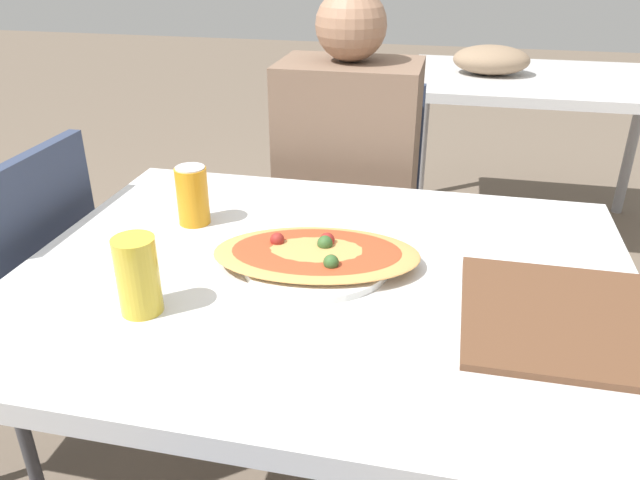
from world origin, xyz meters
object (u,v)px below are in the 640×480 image
object	(u,v)px
pizza_main	(316,256)
drink_glass	(138,276)
chair_far_seated	(352,211)
dining_table	(324,306)
soda_can	(193,195)
person_seated	(347,168)
chair_side_left	(12,306)

from	to	relation	value
pizza_main	drink_glass	size ratio (longest dim) A/B	3.13
chair_far_seated	pizza_main	distance (m)	0.78
dining_table	soda_can	xyz separation A→B (m)	(-0.31, 0.15, 0.14)
dining_table	person_seated	bearing A→B (deg)	96.45
dining_table	soda_can	size ratio (longest dim) A/B	8.96
person_seated	pizza_main	xyz separation A→B (m)	(0.05, -0.63, 0.06)
chair_side_left	drink_glass	xyz separation A→B (m)	(0.49, -0.26, 0.29)
chair_side_left	person_seated	distance (m)	0.92
chair_far_seated	pizza_main	bearing A→B (deg)	94.16
chair_side_left	drink_glass	world-z (taller)	chair_side_left
chair_far_seated	pizza_main	size ratio (longest dim) A/B	2.14
person_seated	pizza_main	size ratio (longest dim) A/B	2.82
person_seated	dining_table	bearing A→B (deg)	96.45
drink_glass	chair_far_seated	bearing A→B (deg)	78.73
chair_side_left	person_seated	world-z (taller)	person_seated
pizza_main	drink_glass	distance (m)	0.33
chair_side_left	drink_glass	size ratio (longest dim) A/B	6.69
dining_table	drink_glass	world-z (taller)	drink_glass
person_seated	pizza_main	distance (m)	0.64
dining_table	soda_can	distance (m)	0.37
chair_far_seated	person_seated	bearing A→B (deg)	90.00
soda_can	chair_far_seated	bearing A→B (deg)	68.82
dining_table	chair_side_left	world-z (taller)	chair_side_left
dining_table	pizza_main	size ratio (longest dim) A/B	2.72
dining_table	pizza_main	bearing A→B (deg)	134.57
pizza_main	soda_can	xyz separation A→B (m)	(-0.29, 0.13, 0.04)
chair_side_left	pizza_main	xyz separation A→B (m)	(0.73, -0.04, 0.24)
dining_table	chair_side_left	size ratio (longest dim) A/B	1.27
chair_far_seated	chair_side_left	xyz separation A→B (m)	(-0.68, -0.70, 0.00)
drink_glass	dining_table	bearing A→B (deg)	35.90
dining_table	person_seated	world-z (taller)	person_seated
drink_glass	person_seated	bearing A→B (deg)	77.27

